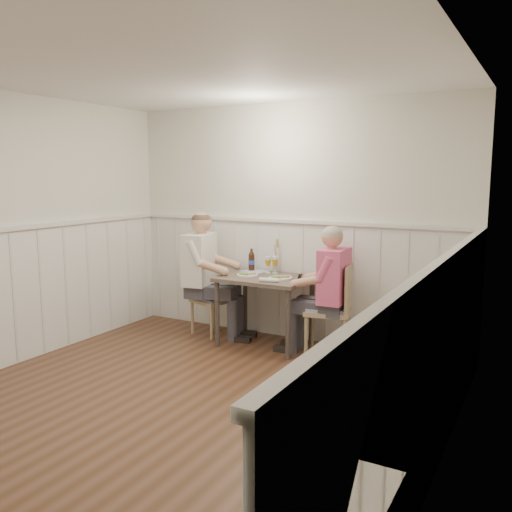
# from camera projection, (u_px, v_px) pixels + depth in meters

# --- Properties ---
(ground_plane) EXTENTS (4.50, 4.50, 0.00)m
(ground_plane) POSITION_uv_depth(u_px,v_px,m) (169.00, 411.00, 4.23)
(ground_plane) COLOR #492C18
(room_shell) EXTENTS (4.04, 4.54, 2.60)m
(room_shell) POSITION_uv_depth(u_px,v_px,m) (164.00, 217.00, 4.00)
(room_shell) COLOR silver
(room_shell) RESTS_ON ground
(wainscot) EXTENTS (4.00, 4.49, 1.34)m
(wainscot) POSITION_uv_depth(u_px,v_px,m) (216.00, 307.00, 4.72)
(wainscot) COLOR silver
(wainscot) RESTS_ON ground
(dining_table) EXTENTS (0.93, 0.70, 0.75)m
(dining_table) POSITION_uv_depth(u_px,v_px,m) (265.00, 286.00, 5.78)
(dining_table) COLOR brown
(dining_table) RESTS_ON ground
(chair_right) EXTENTS (0.53, 0.53, 0.94)m
(chair_right) POSITION_uv_depth(u_px,v_px,m) (334.00, 306.00, 5.49)
(chair_right) COLOR #998159
(chair_right) RESTS_ON ground
(chair_left) EXTENTS (0.48, 0.48, 0.82)m
(chair_left) POSITION_uv_depth(u_px,v_px,m) (209.00, 295.00, 6.25)
(chair_left) COLOR #998159
(chair_left) RESTS_ON ground
(man_in_pink) EXTENTS (0.64, 0.45, 1.35)m
(man_in_pink) POSITION_uv_depth(u_px,v_px,m) (330.00, 301.00, 5.45)
(man_in_pink) COLOR #3F3F47
(man_in_pink) RESTS_ON ground
(diner_cream) EXTENTS (0.73, 0.52, 1.44)m
(diner_cream) POSITION_uv_depth(u_px,v_px,m) (203.00, 284.00, 6.12)
(diner_cream) COLOR #3F3F47
(diner_cream) RESTS_ON ground
(plate_man) EXTENTS (0.25, 0.25, 0.06)m
(plate_man) POSITION_uv_depth(u_px,v_px,m) (280.00, 277.00, 5.65)
(plate_man) COLOR white
(plate_man) RESTS_ON dining_table
(plate_diner) EXTENTS (0.23, 0.23, 0.06)m
(plate_diner) POSITION_uv_depth(u_px,v_px,m) (246.00, 274.00, 5.83)
(plate_diner) COLOR white
(plate_diner) RESTS_ON dining_table
(beer_glass_a) EXTENTS (0.07, 0.07, 0.19)m
(beer_glass_a) POSITION_uv_depth(u_px,v_px,m) (275.00, 262.00, 5.97)
(beer_glass_a) COLOR silver
(beer_glass_a) RESTS_ON dining_table
(beer_glass_b) EXTENTS (0.07, 0.07, 0.18)m
(beer_glass_b) POSITION_uv_depth(u_px,v_px,m) (268.00, 262.00, 5.96)
(beer_glass_b) COLOR silver
(beer_glass_b) RESTS_ON dining_table
(beer_bottle) EXTENTS (0.07, 0.07, 0.25)m
(beer_bottle) POSITION_uv_depth(u_px,v_px,m) (252.00, 261.00, 6.11)
(beer_bottle) COLOR black
(beer_bottle) RESTS_ON dining_table
(rolled_napkin) EXTENTS (0.20, 0.09, 0.04)m
(rolled_napkin) POSITION_uv_depth(u_px,v_px,m) (269.00, 280.00, 5.47)
(rolled_napkin) COLOR white
(rolled_napkin) RESTS_ON dining_table
(grass_vase) EXTENTS (0.04, 0.04, 0.39)m
(grass_vase) POSITION_uv_depth(u_px,v_px,m) (275.00, 256.00, 6.02)
(grass_vase) COLOR silver
(grass_vase) RESTS_ON dining_table
(gingham_mat) EXTENTS (0.33, 0.29, 0.01)m
(gingham_mat) POSITION_uv_depth(u_px,v_px,m) (255.00, 271.00, 6.09)
(gingham_mat) COLOR #58669E
(gingham_mat) RESTS_ON dining_table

